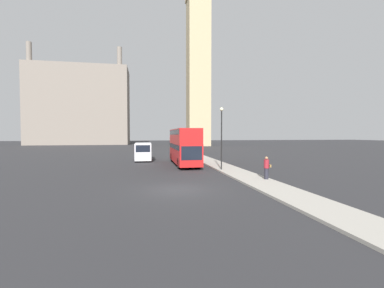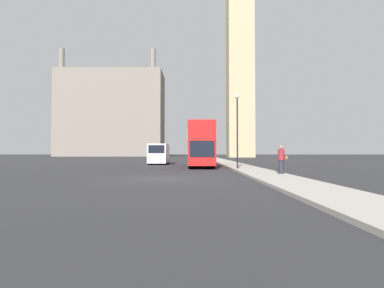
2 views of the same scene
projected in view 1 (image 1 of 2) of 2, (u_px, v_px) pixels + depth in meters
ground_plane at (177, 190)px, 16.91m from camera, size 300.00×300.00×0.00m
sidewalk_strip at (267, 185)px, 18.04m from camera, size 2.68×120.00×0.15m
clock_tower at (198, 38)px, 83.53m from camera, size 7.56×7.73×68.63m
building_block_distant at (81, 106)px, 96.30m from camera, size 34.99×14.60×35.15m
red_double_decker_bus at (184, 145)px, 30.92m from camera, size 2.47×10.67×4.30m
white_van at (143, 151)px, 35.70m from camera, size 2.18×5.41×2.46m
pedestrian at (266, 168)px, 20.01m from camera, size 0.55×0.39×1.77m
street_lamp at (222, 129)px, 25.52m from camera, size 0.36×0.36×6.18m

